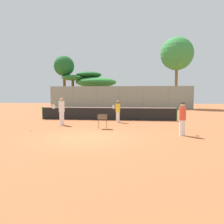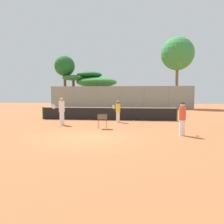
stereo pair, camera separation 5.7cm
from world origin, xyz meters
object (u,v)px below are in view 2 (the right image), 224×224
(tennis_net, at_px, (108,113))
(player_yellow_shirt, at_px, (62,111))
(ball_cart, at_px, (102,118))
(parked_car, at_px, (121,104))
(player_white_outfit, at_px, (182,118))
(player_red_cap, at_px, (118,111))

(tennis_net, bearing_deg, player_yellow_shirt, -130.44)
(ball_cart, distance_m, parked_car, 20.93)
(player_white_outfit, xyz_separation_m, ball_cart, (-4.52, 1.80, -0.22))
(ball_cart, bearing_deg, player_yellow_shirt, 157.17)
(player_white_outfit, relative_size, parked_car, 0.41)
(parked_car, bearing_deg, tennis_net, -90.05)
(parked_car, bearing_deg, player_red_cap, -86.86)
(tennis_net, bearing_deg, parked_car, 89.95)
(tennis_net, bearing_deg, ball_cart, -86.58)
(player_red_cap, distance_m, player_yellow_shirt, 4.25)
(tennis_net, bearing_deg, player_white_outfit, -53.20)
(ball_cart, height_order, parked_car, parked_car)
(player_red_cap, height_order, ball_cart, player_red_cap)
(player_white_outfit, height_order, ball_cart, player_white_outfit)
(player_yellow_shirt, bearing_deg, parked_car, -128.38)
(player_red_cap, distance_m, ball_cart, 3.28)
(player_red_cap, xyz_separation_m, parked_car, (-0.97, 17.74, -0.20))
(tennis_net, relative_size, ball_cart, 12.62)
(player_white_outfit, distance_m, ball_cart, 4.87)
(player_white_outfit, bearing_deg, player_red_cap, 60.21)
(player_white_outfit, distance_m, parked_car, 23.23)
(ball_cart, bearing_deg, player_white_outfit, -21.74)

